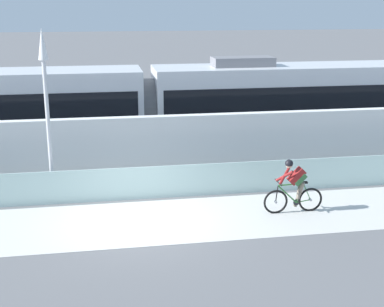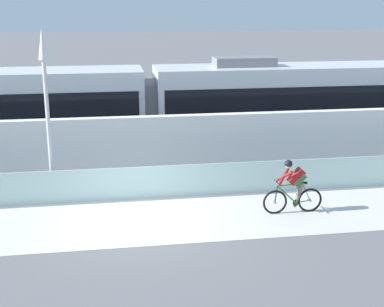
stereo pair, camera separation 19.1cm
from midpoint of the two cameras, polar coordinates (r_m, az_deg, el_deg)
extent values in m
plane|color=slate|center=(15.26, -5.80, -7.21)|extent=(200.00, 200.00, 0.00)
cube|color=silver|center=(15.25, -5.80, -7.19)|extent=(32.00, 3.20, 0.01)
cube|color=silver|center=(16.80, -6.29, -3.15)|extent=(32.00, 0.05, 1.04)
cube|color=white|center=(18.34, -6.70, 0.42)|extent=(32.00, 0.36, 2.23)
cube|color=#595654|center=(21.03, -6.98, -0.75)|extent=(32.00, 0.08, 0.01)
cube|color=#595654|center=(22.41, -7.17, 0.28)|extent=(32.00, 0.08, 0.01)
cube|color=#232326|center=(21.62, -10.70, 0.53)|extent=(1.40, 1.88, 0.20)
cylinder|color=black|center=(20.94, -10.72, -0.14)|extent=(0.60, 0.10, 0.60)
cylinder|color=black|center=(22.33, -10.67, 0.85)|extent=(0.60, 0.10, 0.60)
cube|color=silver|center=(22.54, 9.88, 5.20)|extent=(11.00, 2.50, 3.10)
cube|color=black|center=(22.48, 9.92, 6.08)|extent=(10.56, 2.54, 1.04)
cube|color=#14724C|center=(22.82, 9.72, 1.82)|extent=(10.78, 2.53, 0.28)
cube|color=slate|center=(21.71, 5.09, 9.59)|extent=(2.40, 1.10, 0.36)
cube|color=#232326|center=(21.97, 1.00, 1.05)|extent=(1.40, 1.88, 0.20)
cylinder|color=black|center=(21.30, 1.35, 0.41)|extent=(0.60, 0.10, 0.60)
cylinder|color=black|center=(22.67, 0.66, 1.35)|extent=(0.60, 0.10, 0.60)
cube|color=#232326|center=(24.24, 17.59, 1.70)|extent=(1.40, 1.88, 0.20)
cylinder|color=black|center=(23.64, 18.35, 1.14)|extent=(0.60, 0.10, 0.60)
cylinder|color=black|center=(24.88, 16.84, 1.97)|extent=(0.60, 0.10, 0.60)
cylinder|color=#59595B|center=(21.34, -4.90, 4.79)|extent=(0.60, 2.30, 2.30)
torus|color=black|center=(15.82, 8.44, -5.05)|extent=(0.72, 0.06, 0.72)
cylinder|color=#99999E|center=(15.82, 8.44, -5.05)|extent=(0.07, 0.10, 0.07)
torus|color=black|center=(16.17, 11.99, -4.77)|extent=(0.72, 0.06, 0.72)
cylinder|color=#99999E|center=(16.17, 11.99, -4.77)|extent=(0.07, 0.10, 0.07)
cylinder|color=#337233|center=(15.85, 9.63, -4.23)|extent=(0.60, 0.04, 0.58)
cylinder|color=#337233|center=(15.97, 10.92, -4.08)|extent=(0.22, 0.04, 0.59)
cylinder|color=#337233|center=(15.79, 9.99, -3.22)|extent=(0.76, 0.04, 0.07)
cylinder|color=#337233|center=(16.10, 11.28, -4.92)|extent=(0.43, 0.03, 0.09)
cylinder|color=#337233|center=(16.04, 11.64, -3.93)|extent=(0.27, 0.02, 0.53)
cylinder|color=black|center=(15.74, 8.56, -4.21)|extent=(0.08, 0.03, 0.49)
cube|color=black|center=(15.90, 11.28, -3.01)|extent=(0.24, 0.10, 0.05)
cylinder|color=black|center=(15.64, 8.70, -3.01)|extent=(0.03, 0.58, 0.03)
cylinder|color=#262628|center=(16.04, 10.56, -5.08)|extent=(0.18, 0.02, 0.18)
cube|color=maroon|center=(15.76, 10.57, -2.32)|extent=(0.50, 0.28, 0.51)
cube|color=#336638|center=(15.82, 10.87, -2.61)|extent=(0.38, 0.30, 0.38)
sphere|color=beige|center=(15.58, 9.81, -1.17)|extent=(0.20, 0.20, 0.20)
sphere|color=black|center=(15.57, 9.81, -1.04)|extent=(0.23, 0.23, 0.23)
cylinder|color=maroon|center=(15.64, 9.34, -2.36)|extent=(0.44, 0.41, 0.41)
cylinder|color=maroon|center=(15.64, 9.34, -2.36)|extent=(0.44, 0.41, 0.41)
cylinder|color=#726656|center=(15.98, 10.84, -4.24)|extent=(0.29, 0.33, 0.80)
cylinder|color=#726656|center=(15.93, 10.87, -3.77)|extent=(0.29, 0.33, 0.54)
cylinder|color=gray|center=(17.28, -14.65, -4.51)|extent=(0.24, 0.24, 0.20)
cylinder|color=silver|center=(16.69, -15.14, 2.28)|extent=(0.12, 0.12, 4.20)
cone|color=white|center=(16.31, -15.79, 11.02)|extent=(0.28, 0.28, 0.90)
camera|label=1|loc=(0.10, -90.32, -0.09)|focal=50.77mm
camera|label=2|loc=(0.10, 89.68, 0.09)|focal=50.77mm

